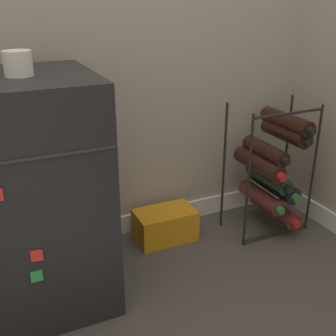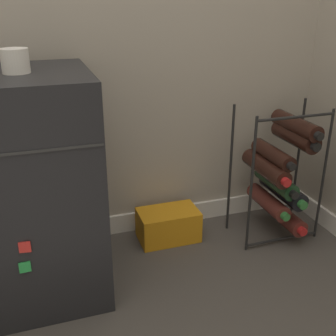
{
  "view_description": "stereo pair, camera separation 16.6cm",
  "coord_description": "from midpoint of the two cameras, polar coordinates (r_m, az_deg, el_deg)",
  "views": [
    {
      "loc": [
        -0.56,
        -1.06,
        1.05
      ],
      "look_at": [
        0.08,
        0.34,
        0.41
      ],
      "focal_mm": 45.0,
      "sensor_mm": 36.0,
      "label": 1
    },
    {
      "loc": [
        -0.4,
        -1.12,
        1.05
      ],
      "look_at": [
        0.08,
        0.34,
        0.41
      ],
      "focal_mm": 45.0,
      "sensor_mm": 36.0,
      "label": 2
    }
  ],
  "objects": [
    {
      "name": "fridge_top_cup",
      "position": [
        1.39,
        -23.02,
        12.88
      ],
      "size": [
        0.09,
        0.09,
        0.08
      ],
      "color": "silver",
      "rests_on": "mini_fridge"
    },
    {
      "name": "soda_box",
      "position": [
        1.93,
        -2.88,
        -7.77
      ],
      "size": [
        0.27,
        0.16,
        0.14
      ],
      "color": "orange",
      "rests_on": "ground_plane"
    },
    {
      "name": "mini_fridge",
      "position": [
        1.54,
        -20.7,
        -3.52
      ],
      "size": [
        0.46,
        0.51,
        0.81
      ],
      "color": "black",
      "rests_on": "ground_plane"
    },
    {
      "name": "wine_rack",
      "position": [
        1.96,
        11.63,
        -0.16
      ],
      "size": [
        0.37,
        0.32,
        0.61
      ],
      "color": "black",
      "rests_on": "ground_plane"
    },
    {
      "name": "ground_plane",
      "position": [
        1.59,
        -0.57,
        -18.69
      ],
      "size": [
        14.0,
        14.0,
        0.0
      ],
      "primitive_type": "plane",
      "color": "#423D38"
    }
  ]
}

